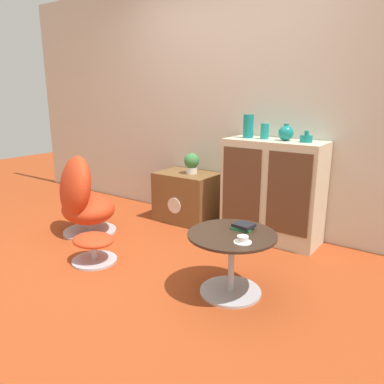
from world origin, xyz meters
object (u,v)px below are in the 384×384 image
tv_console (188,197)px  vase_leftmost (248,126)px  sideboard (273,191)px  teacup (243,240)px  ottoman (93,244)px  vase_rightmost (306,138)px  coffee_table (231,256)px  potted_plant (192,162)px  egg_chair (82,199)px  book_stack (243,226)px  vase_inner_left (265,131)px  vase_inner_right (286,133)px

tv_console → vase_leftmost: bearing=2.8°
sideboard → teacup: (0.34, -1.24, -0.01)m
tv_console → ottoman: tv_console is taller
sideboard → vase_rightmost: bearing=0.8°
tv_console → coffee_table: tv_console is taller
tv_console → teacup: tv_console is taller
sideboard → potted_plant: 0.95m
egg_chair → tv_console: bearing=57.3°
vase_leftmost → potted_plant: vase_leftmost is taller
egg_chair → book_stack: bearing=-1.0°
potted_plant → egg_chair: bearing=-125.0°
tv_console → potted_plant: 0.40m
vase_inner_left → egg_chair: bearing=-146.4°
egg_chair → coffee_table: (1.80, -0.15, -0.08)m
tv_console → egg_chair: egg_chair is taller
vase_leftmost → vase_inner_right: bearing=0.0°
coffee_table → ottoman: bearing=-169.2°
egg_chair → sideboard: bearing=31.6°
vase_inner_left → ottoman: bearing=-122.8°
egg_chair → vase_rightmost: bearing=27.7°
book_stack → vase_inner_right: bearing=97.4°
tv_console → vase_inner_right: 1.33m
vase_inner_right → teacup: (0.25, -1.24, -0.57)m
vase_inner_left → potted_plant: size_ratio=0.65×
book_stack → tv_console: bearing=141.0°
vase_inner_left → vase_rightmost: size_ratio=1.33×
ottoman → vase_leftmost: vase_leftmost is taller
tv_console → vase_inner_right: size_ratio=4.27×
egg_chair → coffee_table: 1.81m
egg_chair → book_stack: (1.83, -0.03, 0.11)m
vase_inner_left → vase_inner_right: size_ratio=0.95×
ottoman → coffee_table: coffee_table is taller
teacup → book_stack: size_ratio=0.78×
egg_chair → potted_plant: size_ratio=3.71×
tv_console → teacup: (1.33, -1.21, 0.20)m
vase_inner_right → book_stack: size_ratio=1.01×
ottoman → vase_inner_right: bearing=51.4°
sideboard → coffee_table: bearing=-79.9°
sideboard → tv_console: bearing=-178.2°
potted_plant → book_stack: potted_plant is taller
vase_inner_left → potted_plant: bearing=-177.6°
vase_inner_right → vase_rightmost: (0.19, 0.00, -0.03)m
vase_inner_left → vase_inner_right: vase_inner_right is taller
ottoman → coffee_table: size_ratio=0.61×
ottoman → sideboard: bearing=53.8°
egg_chair → vase_leftmost: size_ratio=3.70×
vase_rightmost → potted_plant: vase_rightmost is taller
tv_console → potted_plant: potted_plant is taller
egg_chair → potted_plant: bearing=55.0°
sideboard → book_stack: sideboard is taller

